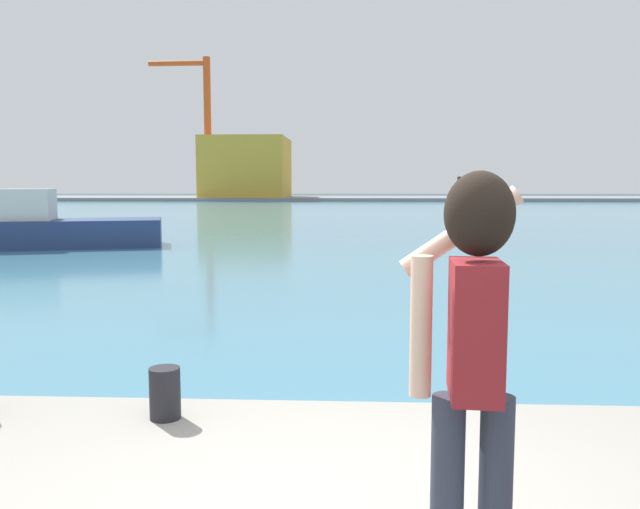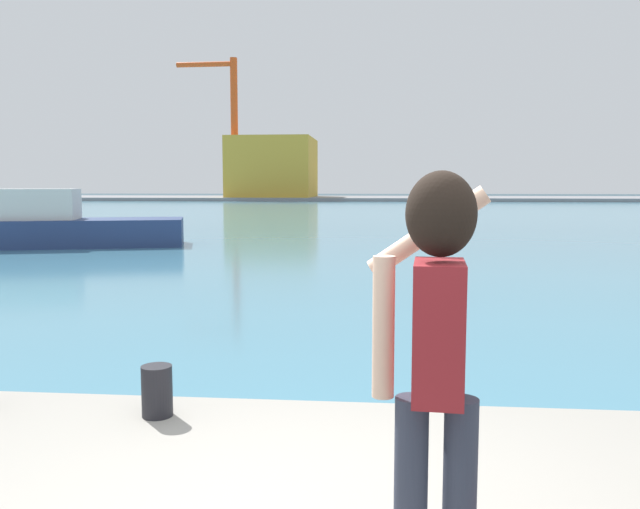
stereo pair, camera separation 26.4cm
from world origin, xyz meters
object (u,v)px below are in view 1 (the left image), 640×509
(harbor_bollard, at_px, (165,393))
(port_crane, at_px, (203,117))
(boat_moored, at_px, (34,227))
(person_photographer, at_px, (473,337))
(warehouse_left, at_px, (247,168))

(harbor_bollard, bearing_deg, port_crane, 102.83)
(boat_moored, xyz_separation_m, port_crane, (-9.82, 67.90, 10.80))
(harbor_bollard, bearing_deg, person_photographer, -45.36)
(person_photographer, xyz_separation_m, port_crane, (-21.18, 86.80, 9.99))
(boat_moored, bearing_deg, warehouse_left, 77.84)
(person_photographer, height_order, harbor_bollard, person_photographer)
(person_photographer, distance_m, boat_moored, 22.07)
(warehouse_left, bearing_deg, person_photographer, -80.15)
(boat_moored, bearing_deg, harbor_bollard, -76.46)
(warehouse_left, bearing_deg, boat_moored, -86.50)
(boat_moored, relative_size, port_crane, 0.43)
(person_photographer, distance_m, port_crane, 89.91)
(harbor_bollard, relative_size, warehouse_left, 0.03)
(boat_moored, distance_m, port_crane, 69.45)
(person_photographer, height_order, boat_moored, person_photographer)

